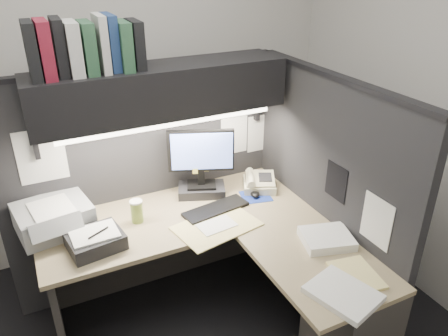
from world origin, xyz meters
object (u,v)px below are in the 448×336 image
at_px(desk, 261,288).
at_px(monitor, 201,170).
at_px(telephone, 259,183).
at_px(notebook_stack, 96,241).
at_px(overhead_shelf, 161,90).
at_px(keyboard, 216,209).
at_px(coffee_cup, 137,212).
at_px(printer, 54,217).

relative_size(desk, monitor, 3.55).
distance_m(telephone, notebook_stack, 1.20).
bearing_deg(monitor, overhead_shelf, -162.95).
xyz_separation_m(monitor, telephone, (0.40, -0.10, -0.15)).
relative_size(overhead_shelf, keyboard, 3.51).
height_order(monitor, coffee_cup, monitor).
height_order(monitor, keyboard, monitor).
bearing_deg(monitor, keyboard, -69.60).
distance_m(overhead_shelf, keyboard, 0.84).
height_order(keyboard, telephone, telephone).
relative_size(overhead_shelf, notebook_stack, 5.24).
distance_m(telephone, printer, 1.38).
relative_size(keyboard, coffee_cup, 3.19).
distance_m(monitor, coffee_cup, 0.53).
bearing_deg(printer, desk, -44.68).
height_order(overhead_shelf, coffee_cup, overhead_shelf).
xyz_separation_m(desk, telephone, (0.34, 0.63, 0.33)).
height_order(desk, coffee_cup, coffee_cup).
bearing_deg(coffee_cup, monitor, 15.60).
distance_m(desk, coffee_cup, 0.89).
bearing_deg(monitor, desk, -63.60).
height_order(desk, monitor, monitor).
distance_m(printer, notebook_stack, 0.35).
height_order(desk, telephone, telephone).
bearing_deg(keyboard, notebook_stack, 175.35).
distance_m(keyboard, notebook_stack, 0.78).
xyz_separation_m(overhead_shelf, coffee_cup, (-0.26, -0.16, -0.70)).
height_order(desk, printer, printer).
xyz_separation_m(monitor, coffee_cup, (-0.50, -0.14, -0.12)).
bearing_deg(overhead_shelf, coffee_cup, -148.36).
bearing_deg(monitor, notebook_stack, -137.63).
distance_m(overhead_shelf, monitor, 0.63).
distance_m(coffee_cup, printer, 0.49).
bearing_deg(overhead_shelf, printer, -178.37).
xyz_separation_m(keyboard, notebook_stack, (-0.78, -0.06, 0.03)).
height_order(keyboard, coffee_cup, coffee_cup).
distance_m(desk, keyboard, 0.58).
distance_m(overhead_shelf, notebook_stack, 0.96).
bearing_deg(overhead_shelf, notebook_stack, -149.93).
height_order(monitor, notebook_stack, monitor).
relative_size(coffee_cup, printer, 0.33).
xyz_separation_m(overhead_shelf, notebook_stack, (-0.55, -0.32, -0.73)).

